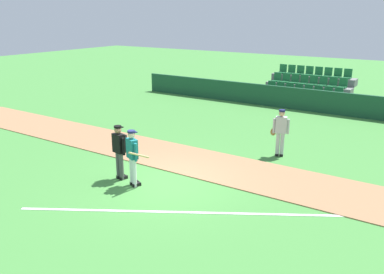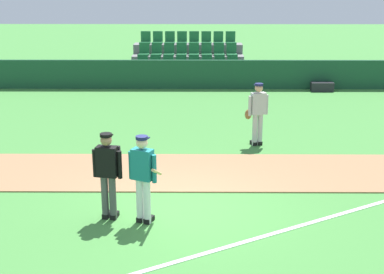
{
  "view_description": "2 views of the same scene",
  "coord_description": "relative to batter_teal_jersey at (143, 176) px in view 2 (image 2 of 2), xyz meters",
  "views": [
    {
      "loc": [
        7.06,
        -9.21,
        5.06
      ],
      "look_at": [
        0.2,
        1.24,
        1.2
      ],
      "focal_mm": 37.64,
      "sensor_mm": 36.0,
      "label": 1
    },
    {
      "loc": [
        0.35,
        -10.53,
        4.73
      ],
      "look_at": [
        0.27,
        1.45,
        1.08
      ],
      "focal_mm": 51.62,
      "sensor_mm": 36.0,
      "label": 2
    }
  ],
  "objects": [
    {
      "name": "ground_plane",
      "position": [
        0.64,
        0.72,
        -0.97
      ],
      "size": [
        80.0,
        80.0,
        0.0
      ],
      "primitive_type": "plane",
      "color": "#42843A"
    },
    {
      "name": "infield_dirt_path",
      "position": [
        0.64,
        2.78,
        -0.95
      ],
      "size": [
        28.0,
        2.58,
        0.03
      ],
      "primitive_type": "cube",
      "color": "#9E704C",
      "rests_on": "ground"
    },
    {
      "name": "foul_line_chalk",
      "position": [
        3.64,
        0.22,
        -0.96
      ],
      "size": [
        10.39,
        6.18,
        0.01
      ],
      "primitive_type": "cube",
      "rotation": [
        0.0,
        0.0,
        0.53
      ],
      "color": "white",
      "rests_on": "ground"
    },
    {
      "name": "dugout_fence",
      "position": [
        0.64,
        12.62,
        -0.37
      ],
      "size": [
        20.0,
        0.16,
        1.19
      ],
      "primitive_type": "cube",
      "color": "#19472D",
      "rests_on": "ground"
    },
    {
      "name": "stadium_bleachers",
      "position": [
        0.64,
        14.49,
        -0.36
      ],
      "size": [
        5.0,
        2.95,
        2.05
      ],
      "color": "slate",
      "rests_on": "ground"
    },
    {
      "name": "batter_teal_jersey",
      "position": [
        0.0,
        0.0,
        0.0
      ],
      "size": [
        0.62,
        0.8,
        1.76
      ],
      "color": "white",
      "rests_on": "ground"
    },
    {
      "name": "umpire_home_plate",
      "position": [
        -0.7,
        0.18,
        0.03
      ],
      "size": [
        0.58,
        0.36,
        1.76
      ],
      "color": "#4C4C4C",
      "rests_on": "ground"
    },
    {
      "name": "runner_grey_jersey",
      "position": [
        2.7,
        4.97,
        -0.01
      ],
      "size": [
        0.67,
        0.39,
        1.76
      ],
      "color": "#B2B2B2",
      "rests_on": "ground"
    },
    {
      "name": "equipment_bag",
      "position": [
        6.11,
        12.17,
        -0.79
      ],
      "size": [
        0.9,
        0.36,
        0.36
      ],
      "primitive_type": "cube",
      "color": "#232328",
      "rests_on": "ground"
    }
  ]
}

